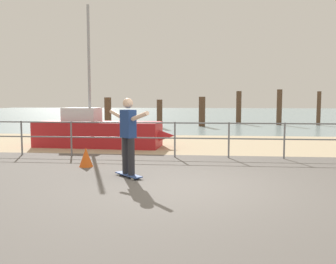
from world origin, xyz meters
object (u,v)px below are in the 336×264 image
object	(u,v)px
skateboarder	(128,131)
sailboat	(103,133)
traffic_cone	(86,158)
skateboard	(129,175)

from	to	relation	value
skateboarder	sailboat	bearing A→B (deg)	111.57
traffic_cone	skateboarder	bearing A→B (deg)	-39.95
skateboard	skateboarder	distance (m)	0.95
sailboat	skateboarder	xyz separation A→B (m)	(1.95, -4.94, 0.50)
sailboat	traffic_cone	xyz separation A→B (m)	(0.64, -3.84, -0.27)
sailboat	skateboard	xyz separation A→B (m)	(1.95, -4.94, -0.45)
skateboarder	traffic_cone	bearing A→B (deg)	140.05
sailboat	traffic_cone	size ratio (longest dim) A/B	10.01
traffic_cone	sailboat	bearing A→B (deg)	99.53
skateboarder	traffic_cone	xyz separation A→B (m)	(-1.31, 1.09, -0.77)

